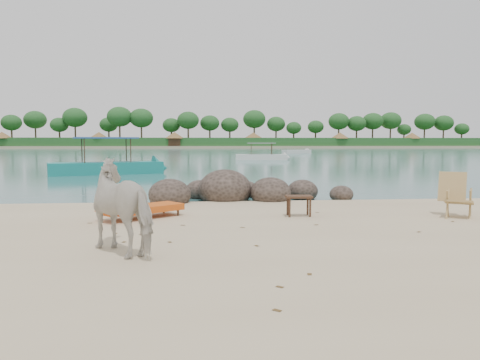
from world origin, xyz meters
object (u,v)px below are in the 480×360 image
Objects in this scene: boat_near at (106,144)px; deck_chair at (459,196)px; cow at (127,207)px; lounge_chair at (146,205)px; boulders at (234,192)px; side_table at (299,207)px.

deck_chair is at bearing -75.41° from boat_near.
cow is 20.54m from boat_near.
boat_near reaches higher than lounge_chair.
lounge_chair is at bearing -151.51° from deck_chair.
boulders is 4.25m from lounge_chair.
boulders is at bearing -149.84° from cow.
lounge_chair is 0.30× the size of boat_near.
boat_near reaches higher than boulders.
boulders is at bearing 111.05° from side_table.
lounge_chair is (-2.38, -3.52, 0.09)m from boulders.
deck_chair reaches higher than boulders.
side_table is (1.27, -3.66, 0.01)m from boulders.
boulders reaches higher than side_table.
boulders is 2.95× the size of lounge_chair.
boat_near is at bearing 157.11° from deck_chair.
cow reaches higher than lounge_chair.
boulders is 5.98× the size of deck_chair.
lounge_chair is 17.19m from boat_near.
cow is at bearing -108.42° from boulders.
boulders is at bearing -82.85° from boat_near.
lounge_chair reaches higher than side_table.
boulders is 14.69m from boat_near.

